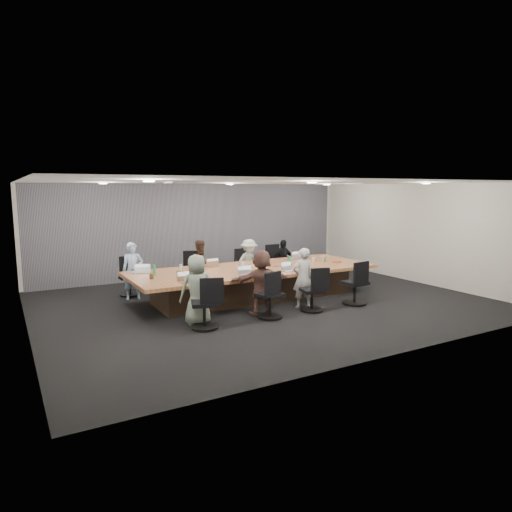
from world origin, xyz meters
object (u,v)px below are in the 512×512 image
chair_6 (312,294)px  laptop_3 (294,258)px  laptop_5 (249,275)px  laptop_4 (187,282)px  person_2 (249,262)px  conference_table (254,282)px  laptop_0 (139,272)px  laptop_1 (210,266)px  person_6 (303,278)px  chair_1 (197,274)px  chair_7 (355,286)px  person_0 (133,271)px  laptop_6 (289,271)px  person_5 (261,282)px  stapler (266,271)px  chair_5 (270,299)px  bottle_clear (181,268)px  canvas_bag (323,259)px  bottle_green_right (290,262)px  chair_2 (243,270)px  person_1 (202,266)px  chair_0 (130,281)px  bottle_green_left (154,270)px  chair_4 (204,307)px  laptop_2 (259,261)px  person_4 (197,289)px  mug_brown (151,276)px  snack_packet (337,262)px  person_3 (283,261)px

chair_6 → laptop_3: size_ratio=2.58×
chair_6 → laptop_5: size_ratio=2.35×
laptop_4 → person_2: bearing=41.4°
conference_table → laptop_0: 2.74m
conference_table → laptop_0: size_ratio=16.79×
laptop_1 → person_6: size_ratio=0.25×
chair_1 → person_6: person_6 is taller
chair_7 → person_0: size_ratio=0.61×
conference_table → laptop_6: 1.00m
chair_6 → person_5: (-1.07, 0.35, 0.31)m
laptop_1 → stapler: bearing=116.3°
person_2 → chair_7: bearing=-80.7°
chair_5 → laptop_5: chair_5 is taller
bottle_clear → canvas_bag: (3.84, -0.32, -0.03)m
person_0 → laptop_5: size_ratio=4.18×
person_6 → bottle_green_right: person_6 is taller
chair_6 → person_5: person_5 is taller
conference_table → chair_2: 1.80m
person_1 → bottle_clear: person_1 is taller
chair_1 → chair_5: bearing=110.1°
chair_0 → bottle_green_left: 1.53m
chair_4 → person_0: 3.11m
laptop_2 → person_1: bearing=-15.4°
person_4 → mug_brown: 1.36m
chair_2 → chair_0: bearing=-8.2°
bottle_clear → canvas_bag: size_ratio=0.76×
chair_4 → bottle_clear: (0.28, 2.00, 0.43)m
snack_packet → bottle_clear: bearing=170.9°
chair_2 → chair_7: size_ratio=0.87×
conference_table → person_0: person_0 is taller
conference_table → chair_7: (1.71, -1.70, 0.02)m
laptop_6 → chair_1: bearing=116.1°
person_1 → person_4: person_4 is taller
chair_0 → canvas_bag: bearing=155.9°
chair_1 → person_0: bearing=27.3°
person_1 → stapler: person_1 is taller
person_2 → canvas_bag: (1.48, -1.36, 0.17)m
person_0 → person_4: person_4 is taller
person_2 → person_3: (1.10, 0.00, -0.04)m
bottle_green_right → laptop_0: bearing=161.9°
bottle_clear → chair_6: bearing=-41.6°
chair_0 → chair_7: (4.31, -3.40, 0.04)m
chair_6 → laptop_2: size_ratio=2.27×
snack_packet → bottle_green_right: bearing=178.9°
chair_5 → laptop_1: (-0.24, 2.50, 0.34)m
person_0 → chair_6: bearing=-34.1°
snack_packet → bottle_green_left: bearing=172.6°
chair_7 → person_3: size_ratio=0.70×
chair_2 → person_0: (-3.19, -0.35, 0.32)m
person_0 → person_4: (0.56, -2.70, 0.01)m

